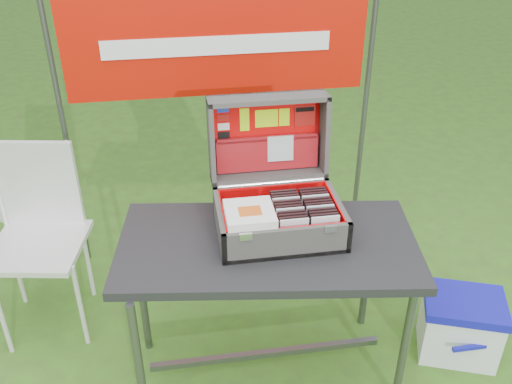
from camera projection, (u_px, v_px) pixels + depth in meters
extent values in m
plane|color=#3C5920|center=(249.00, 379.00, 2.73)|extent=(80.00, 80.00, 0.00)
cube|color=#2C2D2E|center=(268.00, 245.00, 2.38)|extent=(1.32, 0.78, 0.04)
cylinder|color=#59595B|center=(140.00, 373.00, 2.30)|extent=(0.04, 0.04, 0.74)
cylinder|color=#59595B|center=(406.00, 341.00, 2.45)|extent=(0.04, 0.04, 0.74)
cylinder|color=#59595B|center=(142.00, 291.00, 2.72)|extent=(0.04, 0.04, 0.74)
cylinder|color=#59595B|center=(368.00, 268.00, 2.87)|extent=(0.04, 0.04, 0.74)
cube|color=#59595B|center=(266.00, 353.00, 2.71)|extent=(1.10, 0.03, 0.03)
cube|color=#565450|center=(279.00, 231.00, 2.42)|extent=(0.52, 0.37, 0.02)
cube|color=#565450|center=(288.00, 244.00, 2.24)|extent=(0.52, 0.02, 0.14)
cube|color=#565450|center=(272.00, 197.00, 2.54)|extent=(0.52, 0.02, 0.14)
cube|color=#565450|center=(220.00, 224.00, 2.36)|extent=(0.02, 0.37, 0.14)
cube|color=#565450|center=(337.00, 214.00, 2.42)|extent=(0.02, 0.37, 0.14)
cube|color=#E60003|center=(279.00, 228.00, 2.41)|extent=(0.48, 0.33, 0.01)
cube|color=silver|center=(246.00, 237.00, 2.18)|extent=(0.05, 0.01, 0.03)
cube|color=silver|center=(331.00, 229.00, 2.22)|extent=(0.05, 0.01, 0.03)
cylinder|color=silver|center=(271.00, 183.00, 2.51)|extent=(0.47, 0.02, 0.02)
cube|color=#565450|center=(266.00, 133.00, 2.55)|extent=(0.52, 0.06, 0.37)
cube|color=#565450|center=(268.00, 99.00, 2.42)|extent=(0.52, 0.14, 0.03)
cube|color=#565450|center=(269.00, 174.00, 2.57)|extent=(0.52, 0.14, 0.03)
cube|color=#565450|center=(211.00, 142.00, 2.46)|extent=(0.02, 0.18, 0.38)
cube|color=#565450|center=(324.00, 134.00, 2.53)|extent=(0.02, 0.18, 0.38)
cube|color=#E60003|center=(266.00, 134.00, 2.54)|extent=(0.48, 0.04, 0.33)
cube|color=#E60003|center=(287.00, 240.00, 2.25)|extent=(0.48, 0.01, 0.12)
cube|color=#E60003|center=(272.00, 197.00, 2.52)|extent=(0.48, 0.01, 0.12)
cube|color=#E60003|center=(223.00, 222.00, 2.35)|extent=(0.01, 0.33, 0.12)
cube|color=#E60003|center=(334.00, 212.00, 2.42)|extent=(0.01, 0.33, 0.12)
cube|color=maroon|center=(267.00, 154.00, 2.56)|extent=(0.46, 0.05, 0.15)
cube|color=maroon|center=(267.00, 139.00, 2.52)|extent=(0.45, 0.02, 0.02)
cube|color=silver|center=(280.00, 148.00, 2.54)|extent=(0.12, 0.02, 0.12)
cube|color=#1933B2|center=(223.00, 109.00, 2.45)|extent=(0.05, 0.01, 0.03)
cube|color=#9A120E|center=(223.00, 118.00, 2.47)|extent=(0.05, 0.01, 0.03)
cube|color=white|center=(224.00, 127.00, 2.48)|extent=(0.05, 0.01, 0.03)
cube|color=black|center=(224.00, 135.00, 2.50)|extent=(0.05, 0.01, 0.03)
cube|color=#B5E80B|center=(245.00, 120.00, 2.49)|extent=(0.04, 0.01, 0.10)
cube|color=#B5E80B|center=(267.00, 118.00, 2.50)|extent=(0.10, 0.01, 0.08)
cube|color=#B5E80B|center=(284.00, 117.00, 2.51)|extent=(0.05, 0.01, 0.08)
cube|color=#9A120E|center=(305.00, 116.00, 2.52)|extent=(0.09, 0.01, 0.09)
cube|color=black|center=(305.00, 109.00, 2.51)|extent=(0.08, 0.01, 0.02)
cube|color=silver|center=(294.00, 233.00, 2.26)|extent=(0.12, 0.01, 0.13)
cube|color=black|center=(293.00, 230.00, 2.28)|extent=(0.12, 0.01, 0.13)
cube|color=black|center=(292.00, 227.00, 2.30)|extent=(0.12, 0.01, 0.13)
cube|color=black|center=(291.00, 225.00, 2.32)|extent=(0.12, 0.01, 0.13)
cube|color=silver|center=(290.00, 222.00, 2.33)|extent=(0.12, 0.01, 0.13)
cube|color=black|center=(289.00, 219.00, 2.35)|extent=(0.12, 0.01, 0.13)
cube|color=black|center=(288.00, 216.00, 2.37)|extent=(0.12, 0.01, 0.13)
cube|color=black|center=(287.00, 214.00, 2.39)|extent=(0.12, 0.01, 0.13)
cube|color=silver|center=(286.00, 211.00, 2.40)|extent=(0.12, 0.01, 0.13)
cube|color=black|center=(285.00, 208.00, 2.42)|extent=(0.12, 0.01, 0.13)
cube|color=black|center=(284.00, 206.00, 2.44)|extent=(0.12, 0.01, 0.13)
cube|color=black|center=(283.00, 203.00, 2.45)|extent=(0.12, 0.01, 0.13)
cube|color=silver|center=(325.00, 230.00, 2.28)|extent=(0.12, 0.01, 0.13)
cube|color=black|center=(323.00, 227.00, 2.30)|extent=(0.12, 0.01, 0.13)
cube|color=black|center=(322.00, 225.00, 2.32)|extent=(0.12, 0.01, 0.13)
cube|color=black|center=(321.00, 222.00, 2.33)|extent=(0.12, 0.01, 0.13)
cube|color=silver|center=(320.00, 219.00, 2.35)|extent=(0.12, 0.01, 0.13)
cube|color=black|center=(318.00, 216.00, 2.37)|extent=(0.12, 0.01, 0.13)
cube|color=black|center=(317.00, 214.00, 2.39)|extent=(0.12, 0.01, 0.13)
cube|color=black|center=(316.00, 211.00, 2.40)|extent=(0.12, 0.01, 0.13)
cube|color=silver|center=(315.00, 208.00, 2.42)|extent=(0.12, 0.01, 0.13)
cube|color=black|center=(314.00, 206.00, 2.44)|extent=(0.12, 0.01, 0.13)
cube|color=black|center=(312.00, 203.00, 2.45)|extent=(0.12, 0.01, 0.13)
cube|color=black|center=(311.00, 201.00, 2.47)|extent=(0.12, 0.01, 0.13)
cube|color=white|center=(250.00, 217.00, 2.28)|extent=(0.20, 0.20, 0.00)
cube|color=white|center=(250.00, 216.00, 2.27)|extent=(0.20, 0.20, 0.00)
cube|color=white|center=(250.00, 215.00, 2.27)|extent=(0.20, 0.20, 0.00)
cube|color=white|center=(250.00, 214.00, 2.27)|extent=(0.20, 0.20, 0.00)
cube|color=white|center=(250.00, 213.00, 2.27)|extent=(0.20, 0.20, 0.00)
cube|color=white|center=(250.00, 211.00, 2.26)|extent=(0.20, 0.20, 0.00)
cube|color=white|center=(250.00, 210.00, 2.26)|extent=(0.20, 0.20, 0.00)
cube|color=#D85919|center=(250.00, 211.00, 2.25)|extent=(0.09, 0.07, 0.00)
cube|color=white|center=(459.00, 329.00, 2.82)|extent=(0.43, 0.38, 0.29)
cube|color=#1515B2|center=(465.00, 304.00, 2.73)|extent=(0.46, 0.40, 0.05)
cube|color=#1515B2|center=(475.00, 347.00, 2.67)|extent=(0.23, 0.02, 0.02)
cube|color=silver|center=(37.00, 247.00, 2.81)|extent=(0.51, 0.51, 0.03)
cube|color=silver|center=(35.00, 183.00, 2.86)|extent=(0.44, 0.11, 0.46)
cylinder|color=silver|center=(1.00, 314.00, 2.76)|extent=(0.02, 0.02, 0.50)
cylinder|color=silver|center=(80.00, 306.00, 2.81)|extent=(0.02, 0.02, 0.50)
cylinder|color=silver|center=(16.00, 266.00, 3.07)|extent=(0.02, 0.02, 0.50)
cylinder|color=silver|center=(88.00, 260.00, 3.13)|extent=(0.02, 0.02, 0.50)
cylinder|color=silver|center=(74.00, 182.00, 2.90)|extent=(0.02, 0.02, 0.46)
cube|color=#9A6645|center=(365.00, 263.00, 3.22)|extent=(0.33, 0.17, 0.34)
cylinder|color=#59595B|center=(65.00, 133.00, 3.11)|extent=(0.03, 0.03, 1.70)
cylinder|color=#59595B|center=(364.00, 113.00, 3.34)|extent=(0.03, 0.03, 1.70)
cube|color=#B00F04|center=(217.00, 45.00, 2.98)|extent=(1.60, 0.02, 0.55)
cube|color=white|center=(218.00, 45.00, 2.97)|extent=(1.20, 0.00, 0.10)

